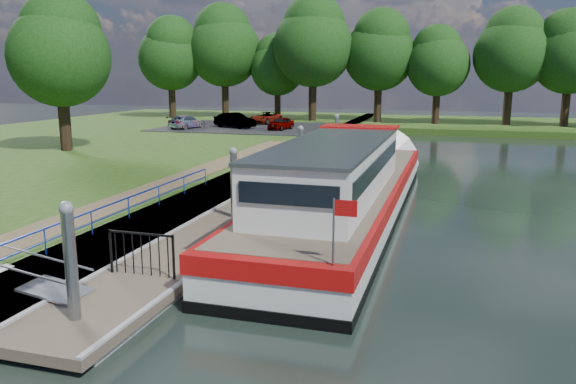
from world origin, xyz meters
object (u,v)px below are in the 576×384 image
(barge, at_px, (349,188))
(car_b, at_px, (235,120))
(pontoon, at_px, (273,197))
(car_d, at_px, (265,118))
(car_c, at_px, (187,122))
(car_a, at_px, (281,123))

(barge, distance_m, car_b, 29.22)
(car_b, bearing_deg, pontoon, -132.81)
(pontoon, distance_m, barge, 3.95)
(barge, height_order, car_b, barge)
(pontoon, xyz_separation_m, barge, (3.60, -1.37, 0.90))
(barge, relative_size, car_d, 5.35)
(pontoon, relative_size, barge, 1.42)
(barge, xyz_separation_m, car_c, (-18.80, 23.50, 0.31))
(pontoon, distance_m, car_a, 24.38)
(car_a, relative_size, car_c, 0.81)
(car_a, height_order, car_b, car_b)
(car_d, bearing_deg, car_c, -114.87)
(barge, height_order, car_c, barge)
(pontoon, bearing_deg, car_c, 124.49)
(car_b, relative_size, car_d, 1.01)
(pontoon, bearing_deg, car_a, 106.47)
(pontoon, height_order, car_d, car_d)
(barge, distance_m, car_c, 30.09)
(pontoon, relative_size, car_b, 7.53)
(pontoon, distance_m, car_b, 26.35)
(car_d, bearing_deg, pontoon, -58.74)
(barge, bearing_deg, car_d, 114.52)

